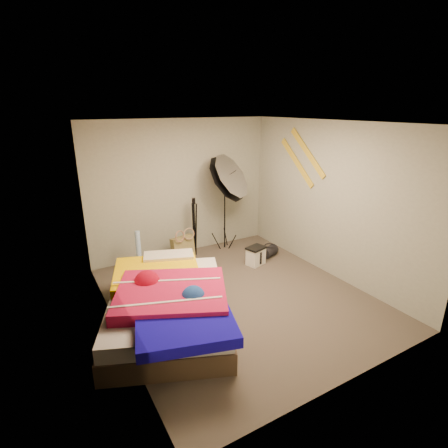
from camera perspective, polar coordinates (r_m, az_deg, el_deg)
floor at (r=5.33m, az=2.32°, el=-11.72°), size 4.00×4.00×0.00m
ceiling at (r=4.60m, az=2.75°, el=16.21°), size 4.00×4.00×0.00m
wall_back at (r=6.54m, az=-6.91°, el=5.79°), size 3.50×0.00×3.50m
wall_front at (r=3.42m, az=20.82°, el=-7.69°), size 3.50×0.00×3.50m
wall_left at (r=4.20m, az=-18.14°, el=-2.45°), size 0.00×4.00×4.00m
wall_right at (r=5.91m, az=17.06°, el=3.69°), size 0.00×4.00×4.00m
tote_bag at (r=6.47m, az=-6.73°, el=-3.93°), size 0.47×0.28×0.45m
wrapping_roll at (r=6.03m, az=-13.75°, el=-4.58°), size 0.14×0.23×0.74m
camera_case at (r=6.28m, az=5.21°, el=-5.29°), size 0.35×0.29×0.31m
duffel_bag at (r=6.65m, az=7.43°, el=-4.44°), size 0.38×0.30×0.20m
wall_stripe_upper at (r=6.18m, az=13.49°, el=11.27°), size 0.02×0.91×0.78m
wall_stripe_lower at (r=6.39m, az=11.82°, el=9.80°), size 0.02×0.91×0.78m
bed at (r=4.63m, az=-9.01°, el=-12.70°), size 2.13×2.57×0.61m
photo_umbrella at (r=6.44m, az=0.36°, el=7.27°), size 0.97×1.10×1.98m
camera_tripod at (r=6.48m, az=-4.88°, el=0.15°), size 0.08×0.08×1.12m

